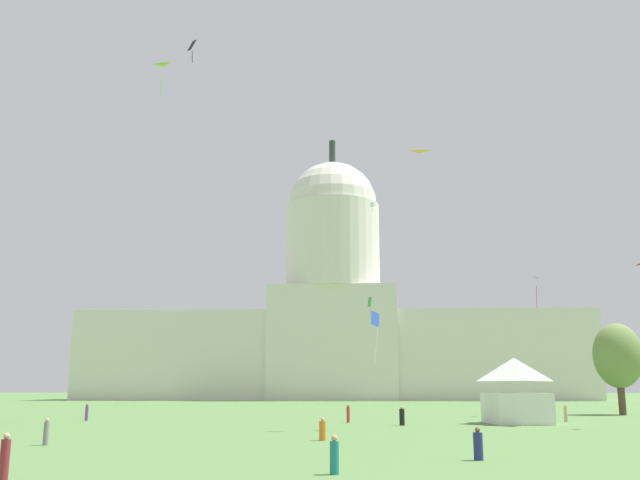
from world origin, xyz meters
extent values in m
cube|color=silver|center=(-39.02, 169.43, 11.49)|extent=(67.43, 21.63, 22.98)
cube|color=silver|center=(28.40, 169.43, 11.49)|extent=(67.43, 21.63, 22.98)
cube|color=silver|center=(-5.31, 169.43, 14.71)|extent=(33.45, 23.80, 29.42)
cylinder|color=silver|center=(-5.31, 169.43, 41.14)|extent=(25.81, 25.81, 23.46)
sphere|color=silver|center=(-5.31, 169.43, 52.87)|extent=(24.83, 24.83, 24.83)
cylinder|color=#2D3833|center=(-5.31, 169.43, 68.70)|extent=(1.80, 1.80, 6.82)
cube|color=white|center=(16.40, 48.04, 1.43)|extent=(5.72, 6.96, 2.85)
pyramid|color=white|center=(16.40, 48.04, 5.06)|extent=(6.01, 7.31, 2.21)
cylinder|color=brown|center=(34.37, 70.75, 2.44)|extent=(0.88, 0.88, 4.88)
ellipsoid|color=olive|center=(34.37, 70.75, 7.32)|extent=(8.25, 7.59, 8.12)
cylinder|color=gray|center=(-17.31, 21.29, 0.67)|extent=(0.45, 0.45, 1.34)
sphere|color=tan|center=(-17.31, 21.29, 1.47)|extent=(0.34, 0.34, 0.24)
cylinder|color=orange|center=(-0.91, 25.96, 0.62)|extent=(0.63, 0.63, 1.24)
sphere|color=tan|center=(-0.91, 25.96, 1.35)|extent=(0.32, 0.32, 0.23)
cylinder|color=red|center=(0.42, 49.75, 0.75)|extent=(0.34, 0.34, 1.50)
sphere|color=#A37556|center=(0.42, 49.75, 1.62)|extent=(0.25, 0.25, 0.24)
cylinder|color=#1E757A|center=(0.48, 7.84, 0.64)|extent=(0.43, 0.43, 1.29)
sphere|color=tan|center=(0.48, 7.84, 1.41)|extent=(0.30, 0.30, 0.25)
cylinder|color=maroon|center=(-11.71, 5.07, 0.75)|extent=(0.46, 0.46, 1.51)
sphere|color=tan|center=(-11.71, 5.07, 1.63)|extent=(0.31, 0.31, 0.24)
cylinder|color=tan|center=(22.04, 51.90, 0.75)|extent=(0.44, 0.44, 1.51)
sphere|color=tan|center=(22.04, 51.90, 1.61)|extent=(0.29, 0.29, 0.22)
cylinder|color=#703D93|center=(-26.70, 52.13, 0.72)|extent=(0.36, 0.36, 1.45)
sphere|color=brown|center=(-26.70, 52.13, 1.57)|extent=(0.27, 0.27, 0.24)
cylinder|color=black|center=(5.38, 44.67, 0.74)|extent=(0.56, 0.56, 1.47)
sphere|color=beige|center=(5.38, 44.67, 1.58)|extent=(0.27, 0.27, 0.23)
cylinder|color=navy|center=(7.15, 13.74, 0.64)|extent=(0.60, 0.60, 1.29)
sphere|color=brown|center=(7.15, 13.74, 1.42)|extent=(0.35, 0.35, 0.26)
cube|color=green|center=(3.27, 84.73, 15.97)|extent=(0.67, 1.00, 1.49)
cylinder|color=pink|center=(3.37, 84.73, 14.36)|extent=(0.21, 0.10, 1.72)
pyramid|color=gold|center=(7.09, 38.49, 23.49)|extent=(1.57, 0.53, 0.20)
cube|color=white|center=(5.38, 145.36, 46.71)|extent=(1.24, 1.23, 0.49)
cube|color=white|center=(5.38, 145.36, 47.30)|extent=(1.24, 1.23, 0.49)
cylinder|color=#D1339E|center=(5.26, 145.36, 45.82)|extent=(0.08, 0.27, 1.38)
pyramid|color=pink|center=(23.39, 67.39, 16.66)|extent=(1.22, 1.64, 0.29)
cylinder|color=red|center=(23.78, 67.26, 14.40)|extent=(0.23, 0.32, 2.82)
cube|color=blue|center=(2.94, 37.92, 9.01)|extent=(0.71, 1.06, 1.33)
cylinder|color=white|center=(2.96, 37.92, 6.90)|extent=(0.41, 0.26, 3.06)
cube|color=black|center=(-16.45, 49.08, 40.22)|extent=(1.06, 0.81, 1.40)
cylinder|color=black|center=(-16.36, 49.08, 38.87)|extent=(0.11, 0.21, 1.31)
pyramid|color=#8CD133|center=(-17.89, 44.06, 34.90)|extent=(1.66, 1.12, 0.13)
cylinder|color=#8CD133|center=(-17.98, 43.66, 33.05)|extent=(0.10, 0.13, 2.19)
camera|label=1|loc=(1.48, -21.58, 3.44)|focal=39.61mm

